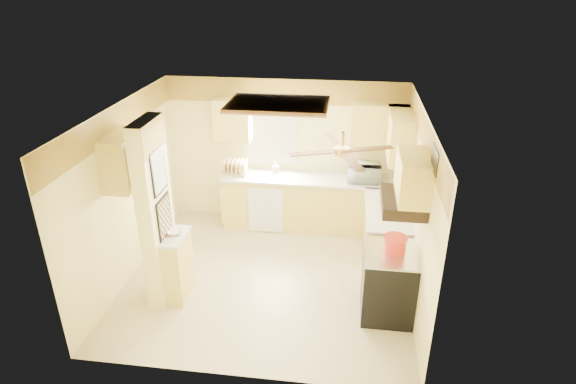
# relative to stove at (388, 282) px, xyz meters

# --- Properties ---
(floor) EXTENTS (4.00, 4.00, 0.00)m
(floor) POSITION_rel_stove_xyz_m (-1.67, 0.55, -0.46)
(floor) COLOR tan
(floor) RESTS_ON ground
(ceiling) EXTENTS (4.00, 4.00, 0.00)m
(ceiling) POSITION_rel_stove_xyz_m (-1.67, 0.55, 2.04)
(ceiling) COLOR white
(ceiling) RESTS_ON wall_back
(wall_back) EXTENTS (4.00, 0.00, 4.00)m
(wall_back) POSITION_rel_stove_xyz_m (-1.67, 2.45, 0.79)
(wall_back) COLOR #FFF19B
(wall_back) RESTS_ON floor
(wall_front) EXTENTS (4.00, 0.00, 4.00)m
(wall_front) POSITION_rel_stove_xyz_m (-1.67, -1.35, 0.79)
(wall_front) COLOR #FFF19B
(wall_front) RESTS_ON floor
(wall_left) EXTENTS (0.00, 3.80, 3.80)m
(wall_left) POSITION_rel_stove_xyz_m (-3.67, 0.55, 0.79)
(wall_left) COLOR #FFF19B
(wall_left) RESTS_ON floor
(wall_right) EXTENTS (0.00, 3.80, 3.80)m
(wall_right) POSITION_rel_stove_xyz_m (0.33, 0.55, 0.79)
(wall_right) COLOR #FFF19B
(wall_right) RESTS_ON floor
(wallpaper_border) EXTENTS (4.00, 0.02, 0.40)m
(wallpaper_border) POSITION_rel_stove_xyz_m (-1.67, 2.43, 1.84)
(wallpaper_border) COLOR yellow
(wallpaper_border) RESTS_ON wall_back
(partition_column) EXTENTS (0.20, 0.70, 2.50)m
(partition_column) POSITION_rel_stove_xyz_m (-3.02, 0.00, 0.79)
(partition_column) COLOR #FFF19B
(partition_column) RESTS_ON floor
(partition_ledge) EXTENTS (0.25, 0.55, 0.90)m
(partition_ledge) POSITION_rel_stove_xyz_m (-2.80, 0.00, -0.01)
(partition_ledge) COLOR #FFDD69
(partition_ledge) RESTS_ON floor
(ledge_top) EXTENTS (0.28, 0.58, 0.04)m
(ledge_top) POSITION_rel_stove_xyz_m (-2.80, 0.00, 0.46)
(ledge_top) COLOR silver
(ledge_top) RESTS_ON partition_ledge
(lower_cabinets_back) EXTENTS (3.00, 0.60, 0.90)m
(lower_cabinets_back) POSITION_rel_stove_xyz_m (-1.17, 2.15, -0.01)
(lower_cabinets_back) COLOR #FFDD69
(lower_cabinets_back) RESTS_ON floor
(lower_cabinets_right) EXTENTS (0.60, 1.40, 0.90)m
(lower_cabinets_right) POSITION_rel_stove_xyz_m (0.03, 1.15, -0.01)
(lower_cabinets_right) COLOR #FFDD69
(lower_cabinets_right) RESTS_ON floor
(countertop_back) EXTENTS (3.04, 0.64, 0.04)m
(countertop_back) POSITION_rel_stove_xyz_m (-1.17, 2.14, 0.46)
(countertop_back) COLOR silver
(countertop_back) RESTS_ON lower_cabinets_back
(countertop_right) EXTENTS (0.64, 1.44, 0.04)m
(countertop_right) POSITION_rel_stove_xyz_m (0.02, 1.15, 0.46)
(countertop_right) COLOR silver
(countertop_right) RESTS_ON lower_cabinets_right
(dishwasher_panel) EXTENTS (0.58, 0.02, 0.80)m
(dishwasher_panel) POSITION_rel_stove_xyz_m (-1.92, 1.84, -0.03)
(dishwasher_panel) COLOR white
(dishwasher_panel) RESTS_ON lower_cabinets_back
(window) EXTENTS (0.92, 0.02, 1.02)m
(window) POSITION_rel_stove_xyz_m (-1.92, 2.44, 1.09)
(window) COLOR white
(window) RESTS_ON wall_back
(upper_cab_back_left) EXTENTS (0.60, 0.35, 0.70)m
(upper_cab_back_left) POSITION_rel_stove_xyz_m (-2.52, 2.27, 1.39)
(upper_cab_back_left) COLOR #FFDD69
(upper_cab_back_left) RESTS_ON wall_back
(upper_cab_back_right) EXTENTS (0.90, 0.35, 0.70)m
(upper_cab_back_right) POSITION_rel_stove_xyz_m (-0.12, 2.27, 1.39)
(upper_cab_back_right) COLOR #FFDD69
(upper_cab_back_right) RESTS_ON wall_back
(upper_cab_right) EXTENTS (0.35, 1.00, 0.70)m
(upper_cab_right) POSITION_rel_stove_xyz_m (0.16, 1.80, 1.39)
(upper_cab_right) COLOR #FFDD69
(upper_cab_right) RESTS_ON wall_right
(upper_cab_left_wall) EXTENTS (0.35, 0.75, 0.70)m
(upper_cab_left_wall) POSITION_rel_stove_xyz_m (-3.49, 0.30, 1.39)
(upper_cab_left_wall) COLOR #FFDD69
(upper_cab_left_wall) RESTS_ON wall_left
(upper_cab_over_stove) EXTENTS (0.35, 0.76, 0.52)m
(upper_cab_over_stove) POSITION_rel_stove_xyz_m (0.16, 0.00, 1.49)
(upper_cab_over_stove) COLOR #FFDD69
(upper_cab_over_stove) RESTS_ON wall_right
(stove) EXTENTS (0.68, 0.77, 0.92)m
(stove) POSITION_rel_stove_xyz_m (0.00, 0.00, 0.00)
(stove) COLOR black
(stove) RESTS_ON floor
(range_hood) EXTENTS (0.50, 0.76, 0.14)m
(range_hood) POSITION_rel_stove_xyz_m (0.07, 0.00, 1.16)
(range_hood) COLOR black
(range_hood) RESTS_ON upper_cab_over_stove
(poster_menu) EXTENTS (0.02, 0.42, 0.57)m
(poster_menu) POSITION_rel_stove_xyz_m (-2.91, 0.00, 1.39)
(poster_menu) COLOR black
(poster_menu) RESTS_ON partition_column
(poster_nashville) EXTENTS (0.02, 0.42, 0.57)m
(poster_nashville) POSITION_rel_stove_xyz_m (-2.91, 0.00, 0.74)
(poster_nashville) COLOR black
(poster_nashville) RESTS_ON partition_column
(ceiling_light_panel) EXTENTS (1.35, 0.95, 0.06)m
(ceiling_light_panel) POSITION_rel_stove_xyz_m (-1.57, 1.05, 2.00)
(ceiling_light_panel) COLOR brown
(ceiling_light_panel) RESTS_ON ceiling
(ceiling_fan) EXTENTS (1.15, 1.15, 0.26)m
(ceiling_fan) POSITION_rel_stove_xyz_m (-0.67, -0.15, 1.83)
(ceiling_fan) COLOR gold
(ceiling_fan) RESTS_ON ceiling
(vent_grate) EXTENTS (0.02, 0.40, 0.25)m
(vent_grate) POSITION_rel_stove_xyz_m (0.31, -0.35, 1.84)
(vent_grate) COLOR black
(vent_grate) RESTS_ON wall_right
(microwave) EXTENTS (0.54, 0.37, 0.29)m
(microwave) POSITION_rel_stove_xyz_m (-0.32, 2.12, 0.63)
(microwave) COLOR white
(microwave) RESTS_ON countertop_back
(bowl) EXTENTS (0.27, 0.27, 0.05)m
(bowl) POSITION_rel_stove_xyz_m (-2.81, 0.05, 0.51)
(bowl) COLOR white
(bowl) RESTS_ON ledge_top
(dutch_oven) EXTENTS (0.30, 0.30, 0.20)m
(dutch_oven) POSITION_rel_stove_xyz_m (0.04, 0.04, 0.56)
(dutch_oven) COLOR red
(dutch_oven) RESTS_ON stove
(kettle) EXTENTS (0.14, 0.14, 0.21)m
(kettle) POSITION_rel_stove_xyz_m (0.03, 0.91, 0.58)
(kettle) COLOR silver
(kettle) RESTS_ON countertop_right
(dish_rack) EXTENTS (0.43, 0.33, 0.23)m
(dish_rack) POSITION_rel_stove_xyz_m (-2.48, 2.15, 0.56)
(dish_rack) COLOR #D9BB7D
(dish_rack) RESTS_ON countertop_back
(utensil_crock) EXTENTS (0.10, 0.10, 0.20)m
(utensil_crock) POSITION_rel_stove_xyz_m (-1.81, 2.26, 0.55)
(utensil_crock) COLOR white
(utensil_crock) RESTS_ON countertop_back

